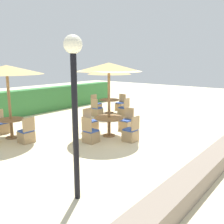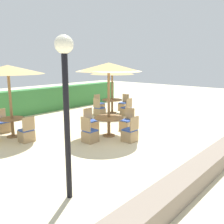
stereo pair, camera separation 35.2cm
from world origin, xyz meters
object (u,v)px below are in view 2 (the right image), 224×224
patio_chair_back_left_south (27,134)px  round_table_back_left (12,123)px  patio_chair_back_right_west (99,111)px  patio_chair_center_east (127,124)px  patio_chair_back_right_east (124,106)px  round_table_center (109,121)px  patio_chair_back_left_north (3,126)px  parasol_center (109,68)px  patio_chair_center_west (90,135)px  parasol_back_right (112,71)px  round_table_back_right (112,102)px  lamp_post (66,86)px  patio_chair_center_north (91,124)px  patio_chair_back_right_north (99,106)px  patio_chair_back_right_south (126,111)px  parasol_back_left (8,70)px  patio_chair_center_south (130,134)px

patio_chair_back_left_south → round_table_back_left: bearing=92.4°
round_table_back_left → patio_chair_back_right_west: size_ratio=0.99×
patio_chair_back_left_south → patio_chair_center_east: size_ratio=1.00×
patio_chair_back_right_east → round_table_center: bearing=122.5°
round_table_center → patio_chair_center_east: (1.06, -0.05, -0.33)m
patio_chair_back_left_north → patio_chair_back_left_south: (-0.01, -1.82, 0.00)m
parasol_center → patio_chair_center_west: (-1.01, -0.00, -2.33)m
parasol_back_right → round_table_back_right: bearing=180.0°
lamp_post → parasol_back_right: size_ratio=1.35×
lamp_post → round_table_back_left: bearing=75.1°
patio_chair_back_left_south → patio_chair_center_north: 2.61m
patio_chair_back_right_north → parasol_center: 5.49m
round_table_back_right → patio_chair_center_north: patio_chair_center_north is taller
patio_chair_center_north → lamp_post: bearing=40.8°
patio_chair_back_left_north → patio_chair_back_right_north: (5.74, 0.15, 0.00)m
patio_chair_back_right_east → patio_chair_back_right_north: same height
patio_chair_center_north → patio_chair_center_west: bearing=44.1°
patio_chair_back_right_east → patio_chair_back_right_west: (-2.06, -0.02, 0.00)m
patio_chair_back_right_north → lamp_post: bearing=40.3°
patio_chair_back_right_east → parasol_center: 5.69m
patio_chair_back_right_west → parasol_back_right: bearing=88.3°
patio_chair_back_right_south → round_table_center: bearing=-152.2°
patio_chair_back_left_north → patio_chair_center_east: same height
patio_chair_back_left_south → lamp_post: bearing=-108.6°
patio_chair_back_right_north → round_table_back_right: bearing=90.3°
patio_chair_back_left_north → parasol_center: parasol_center is taller
patio_chair_back_left_north → patio_chair_back_right_north: bearing=-178.5°
patio_chair_back_right_south → patio_chair_back_right_west: size_ratio=1.00×
patio_chair_back_left_north → parasol_back_right: bearing=171.8°
round_table_back_right → patio_chair_center_east: patio_chair_center_east is taller
patio_chair_back_right_west → patio_chair_back_right_north: (0.98, 0.95, 0.00)m
patio_chair_back_right_west → round_table_center: bearing=-40.0°
parasol_back_left → patio_chair_back_left_north: parasol_back_left is taller
parasol_back_right → round_table_back_right: (-0.00, 0.00, -1.68)m
patio_chair_back_right_east → patio_chair_center_east: size_ratio=1.00×
patio_chair_back_left_south → patio_chair_center_south: 3.69m
round_table_back_right → parasol_center: bearing=-140.4°
patio_chair_back_left_south → round_table_center: 3.03m
patio_chair_center_east → round_table_center: bearing=87.5°
patio_chair_back_left_north → patio_chair_center_west: size_ratio=1.00×
patio_chair_center_north → patio_chair_center_south: (-0.06, -2.05, 0.00)m
patio_chair_back_right_north → round_table_center: patio_chair_back_right_north is taller
patio_chair_back_left_north → patio_chair_back_right_south: same height
patio_chair_back_right_west → patio_chair_back_right_north: bearing=134.1°
round_table_center → patio_chair_center_north: bearing=87.1°
round_table_back_left → parasol_back_right: parasol_back_right is taller
patio_chair_back_right_south → parasol_center: 4.38m
parasol_center → patio_chair_back_left_north: bearing=124.4°
patio_chair_back_right_west → patio_chair_center_south: 4.45m
lamp_post → parasol_center: lamp_post is taller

